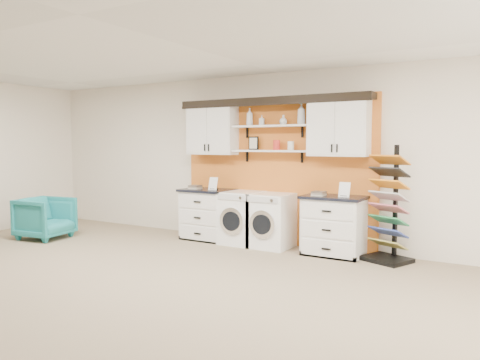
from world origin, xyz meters
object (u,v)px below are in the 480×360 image
Objects in this scene: base_cabinet_left at (208,214)px; armchair at (45,218)px; washer at (242,217)px; sample_rack at (388,224)px; base_cabinet_right at (334,225)px; dryer at (272,220)px.

base_cabinet_left is 2.83m from armchair.
sample_rack is (2.35, 0.04, 0.09)m from washer.
base_cabinet_right is 1.57m from washer.
armchair is at bearing -155.93° from washer.
washer is 2.35m from sample_rack.
washer is 3.45m from armchair.
dryer is at bearing -0.16° from base_cabinet_left.
base_cabinet_right is 1.04× the size of washer.
base_cabinet_left reaches higher than dryer.
sample_rack reaches higher than dryer.
dryer is (1.24, -0.00, -0.01)m from base_cabinet_left.
armchair is (-4.72, -1.41, -0.08)m from base_cabinet_right.
base_cabinet_left is at bearing 179.72° from washer.
base_cabinet_left reaches higher than armchair.
dryer is at bearing -179.81° from base_cabinet_right.
base_cabinet_left is at bearing -68.60° from armchair.
washer is at bearing -179.88° from base_cabinet_right.
base_cabinet_left is at bearing 179.84° from dryer.
base_cabinet_left is 0.54× the size of sample_rack.
armchair is (-3.70, -1.41, -0.07)m from dryer.
base_cabinet_right is at bearing -0.00° from base_cabinet_left.
armchair is at bearing -143.13° from sample_rack.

